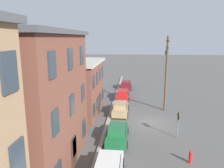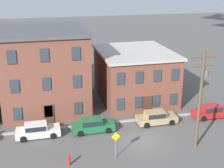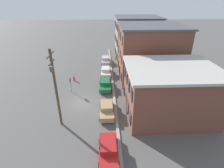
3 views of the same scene
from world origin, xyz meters
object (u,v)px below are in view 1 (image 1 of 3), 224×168
caution_sign (178,120)px  utility_pole (166,70)px  car_maroon (126,85)px  car_tan (120,108)px  fire_hydrant (191,157)px  car_green (117,133)px  car_red (123,94)px

caution_sign → utility_pole: (7.98, 0.09, 3.52)m
car_maroon → utility_pole: size_ratio=0.47×
caution_sign → utility_pole: 8.72m
car_tan → fire_hydrant: 11.78m
fire_hydrant → caution_sign: bearing=2.4°
car_tan → car_maroon: 13.60m
car_maroon → fire_hydrant: car_maroon is taller
car_green → car_tan: same height
car_tan → car_maroon: (13.60, -0.22, 0.00)m
car_red → caution_sign: size_ratio=1.69×
car_tan → caution_sign: (-6.04, -5.64, 0.98)m
car_tan → caution_sign: caution_sign is taller
caution_sign → utility_pole: utility_pole is taller
car_green → fire_hydrant: size_ratio=4.58×
car_maroon → car_green: bearing=179.8°
car_red → car_green: bearing=-179.2°
utility_pole → car_green: bearing=149.3°
car_green → utility_pole: (9.10, -5.40, 4.50)m
car_tan → caution_sign: bearing=-136.9°
car_tan → car_maroon: bearing=-0.9°
car_maroon → fire_hydrant: size_ratio=4.58×
car_green → car_tan: size_ratio=1.00×
car_green → caution_sign: bearing=-78.5°
car_red → caution_sign: bearing=-156.1°
car_green → car_maroon: same height
car_green → utility_pole: bearing=-30.7°
car_maroon → fire_hydrant: (-23.83, -5.60, -0.27)m
car_red → car_tan: bearing=-179.6°
car_red → car_maroon: 6.82m
car_tan → utility_pole: bearing=-70.7°
car_tan → utility_pole: 7.41m
car_maroon → fire_hydrant: 24.48m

